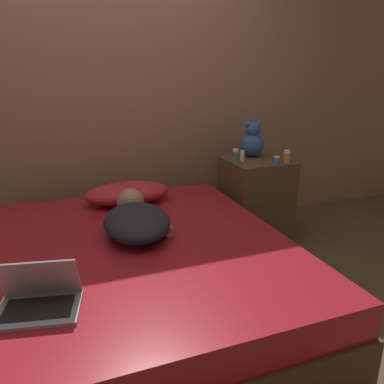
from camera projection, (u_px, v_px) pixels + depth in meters
The scene contains 12 objects.
ground_plane at pixel (145, 311), 2.27m from camera, with size 12.00×12.00×0.00m, color brown.
wall_back at pixel (101, 82), 2.98m from camera, with size 8.00×0.06×2.60m.
bed at pixel (143, 278), 2.20m from camera, with size 1.66×1.93×0.46m.
nightstand at pixel (255, 200), 3.16m from camera, with size 0.49×0.49×0.70m.
pillow at pixel (127, 193), 2.74m from camera, with size 0.62×0.35×0.15m.
person_lying at pixel (137, 219), 2.24m from camera, with size 0.43×0.72×0.18m.
laptop at pixel (39, 298), 1.51m from camera, with size 0.36×0.29×0.22m.
teddy_bear at pixel (252, 141), 3.12m from camera, with size 0.19×0.19×0.30m.
bottle_green at pixel (235, 155), 2.99m from camera, with size 0.05×0.05×0.10m.
bottle_white at pixel (242, 156), 3.00m from camera, with size 0.04×0.04×0.08m.
bottle_blue at pixel (277, 160), 2.91m from camera, with size 0.05×0.05×0.06m.
bottle_orange at pixel (287, 157), 2.93m from camera, with size 0.05×0.05×0.10m.
Camera 1 is at (-0.41, -1.91, 1.38)m, focal length 35.00 mm.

